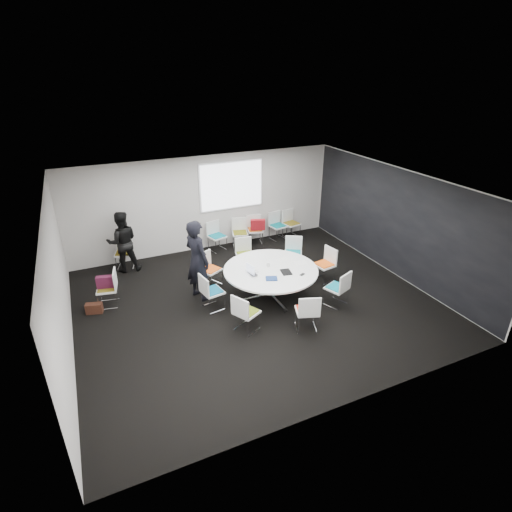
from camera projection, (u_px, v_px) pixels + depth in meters
name	position (u px, v px, depth m)	size (l,w,h in m)	color
room_shell	(259.00, 248.00, 8.90)	(8.08, 7.08, 2.88)	black
conference_table	(271.00, 276.00, 9.51)	(2.24, 2.24, 0.73)	silver
projection_screen	(232.00, 186.00, 11.80)	(1.90, 0.03, 1.35)	white
chair_ring_a	(324.00, 270.00, 10.33)	(0.52, 0.53, 0.88)	silver
chair_ring_b	(293.00, 259.00, 10.94)	(0.62, 0.62, 0.88)	silver
chair_ring_c	(245.00, 260.00, 10.86)	(0.52, 0.51, 0.88)	silver
chair_ring_d	(210.00, 276.00, 10.08)	(0.61, 0.61, 0.88)	silver
chair_ring_e	(212.00, 298.00, 9.11)	(0.52, 0.53, 0.88)	silver
chair_ring_f	(246.00, 319.00, 8.36)	(0.61, 0.61, 0.88)	silver
chair_ring_g	(307.00, 318.00, 8.40)	(0.58, 0.58, 0.88)	silver
chair_ring_h	(337.00, 294.00, 9.26)	(0.59, 0.59, 0.88)	silver
chair_back_a	(217.00, 242.00, 12.01)	(0.57, 0.56, 0.88)	silver
chair_back_b	(240.00, 238.00, 12.24)	(0.57, 0.56, 0.88)	silver
chair_back_c	(255.00, 235.00, 12.48)	(0.55, 0.54, 0.88)	silver
chair_back_d	(278.00, 231.00, 12.77)	(0.54, 0.53, 0.88)	silver
chair_back_e	(291.00, 229.00, 12.96)	(0.54, 0.54, 0.88)	silver
chair_spare_left	(109.00, 295.00, 9.24)	(0.53, 0.54, 0.88)	silver
chair_person_back	(125.00, 258.00, 10.97)	(0.57, 0.56, 0.88)	silver
person_main	(197.00, 260.00, 9.26)	(0.72, 0.47, 1.97)	black
person_back	(123.00, 242.00, 10.59)	(0.82, 0.64, 1.68)	black
laptop	(254.00, 273.00, 9.23)	(0.36, 0.23, 0.03)	#333338
laptop_lid	(250.00, 269.00, 9.14)	(0.30, 0.02, 0.22)	silver
notebook_black	(286.00, 272.00, 9.27)	(0.22, 0.30, 0.02)	black
tablet_folio	(272.00, 278.00, 8.98)	(0.26, 0.20, 0.03)	navy
papers_right	(283.00, 259.00, 9.88)	(0.30, 0.21, 0.00)	silver
papers_front	(300.00, 262.00, 9.73)	(0.30, 0.21, 0.00)	white
cup	(268.00, 264.00, 9.54)	(0.08, 0.08, 0.09)	white
phone	(302.00, 274.00, 9.17)	(0.14, 0.07, 0.01)	black
maroon_bag	(106.00, 282.00, 9.09)	(0.40, 0.14, 0.28)	#4A132A
brown_bag	(94.00, 308.00, 9.01)	(0.36, 0.16, 0.24)	#3A1C12
red_jacket	(258.00, 225.00, 12.11)	(0.44, 0.10, 0.35)	maroon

